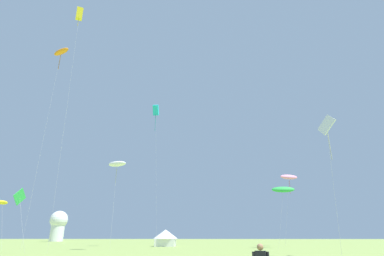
{
  "coord_description": "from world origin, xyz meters",
  "views": [
    {
      "loc": [
        1.28,
        -5.63,
        1.98
      ],
      "look_at": [
        0.0,
        32.0,
        15.59
      ],
      "focal_mm": 27.95,
      "sensor_mm": 36.0,
      "label": 1
    }
  ],
  "objects_px": {
    "kite_yellow_parafoil": "(2,202)",
    "kite_yellow_box": "(79,14)",
    "kite_white_diamond": "(327,127)",
    "festival_tent_center": "(166,237)",
    "kite_white_parafoil": "(117,164)",
    "kite_cyan_box": "(156,110)",
    "observatory_dome": "(58,224)",
    "kite_pink_parafoil": "(289,177)",
    "kite_green_parafoil": "(283,190)",
    "kite_green_diamond": "(20,197)",
    "kite_orange_parafoil": "(61,52)"
  },
  "relations": [
    {
      "from": "kite_orange_parafoil",
      "to": "kite_white_parafoil",
      "type": "height_order",
      "value": "kite_orange_parafoil"
    },
    {
      "from": "kite_orange_parafoil",
      "to": "kite_cyan_box",
      "type": "xyz_separation_m",
      "value": [
        14.88,
        16.07,
        -4.72
      ]
    },
    {
      "from": "kite_yellow_parafoil",
      "to": "observatory_dome",
      "type": "xyz_separation_m",
      "value": [
        -23.94,
        70.11,
        -0.61
      ]
    },
    {
      "from": "kite_pink_parafoil",
      "to": "kite_green_diamond",
      "type": "relative_size",
      "value": 1.81
    },
    {
      "from": "festival_tent_center",
      "to": "observatory_dome",
      "type": "relative_size",
      "value": 0.45
    },
    {
      "from": "kite_pink_parafoil",
      "to": "observatory_dome",
      "type": "xyz_separation_m",
      "value": [
        -71.93,
        50.84,
        -7.66
      ]
    },
    {
      "from": "kite_pink_parafoil",
      "to": "kite_yellow_box",
      "type": "height_order",
      "value": "kite_yellow_box"
    },
    {
      "from": "kite_green_parafoil",
      "to": "kite_white_diamond",
      "type": "bearing_deg",
      "value": -92.65
    },
    {
      "from": "kite_yellow_box",
      "to": "festival_tent_center",
      "type": "xyz_separation_m",
      "value": [
        12.9,
        22.91,
        -35.27
      ]
    },
    {
      "from": "kite_green_parafoil",
      "to": "observatory_dome",
      "type": "distance_m",
      "value": 90.74
    },
    {
      "from": "kite_white_parafoil",
      "to": "kite_green_parafoil",
      "type": "xyz_separation_m",
      "value": [
        27.92,
        8.52,
        -2.92
      ]
    },
    {
      "from": "kite_yellow_box",
      "to": "observatory_dome",
      "type": "bearing_deg",
      "value": 114.08
    },
    {
      "from": "kite_white_parafoil",
      "to": "kite_yellow_box",
      "type": "distance_m",
      "value": 25.98
    },
    {
      "from": "kite_cyan_box",
      "to": "kite_green_parafoil",
      "type": "xyz_separation_m",
      "value": [
        24.62,
        -6.43,
        -18.54
      ]
    },
    {
      "from": "kite_yellow_parafoil",
      "to": "observatory_dome",
      "type": "height_order",
      "value": "observatory_dome"
    },
    {
      "from": "kite_white_diamond",
      "to": "kite_yellow_box",
      "type": "relative_size",
      "value": 0.38
    },
    {
      "from": "kite_white_diamond",
      "to": "kite_white_parafoil",
      "type": "relative_size",
      "value": 1.09
    },
    {
      "from": "kite_white_diamond",
      "to": "kite_cyan_box",
      "type": "bearing_deg",
      "value": 127.53
    },
    {
      "from": "kite_white_parafoil",
      "to": "kite_cyan_box",
      "type": "relative_size",
      "value": 0.45
    },
    {
      "from": "kite_green_diamond",
      "to": "kite_white_diamond",
      "type": "bearing_deg",
      "value": -13.22
    },
    {
      "from": "kite_white_diamond",
      "to": "festival_tent_center",
      "type": "xyz_separation_m",
      "value": [
        -20.76,
        32.56,
        -11.19
      ]
    },
    {
      "from": "kite_orange_parafoil",
      "to": "kite_white_diamond",
      "type": "bearing_deg",
      "value": -20.74
    },
    {
      "from": "kite_yellow_parafoil",
      "to": "kite_yellow_box",
      "type": "relative_size",
      "value": 0.18
    },
    {
      "from": "kite_yellow_box",
      "to": "kite_orange_parafoil",
      "type": "bearing_deg",
      "value": 134.04
    },
    {
      "from": "kite_white_parafoil",
      "to": "observatory_dome",
      "type": "bearing_deg",
      "value": 120.38
    },
    {
      "from": "kite_orange_parafoil",
      "to": "kite_cyan_box",
      "type": "distance_m",
      "value": 22.4
    },
    {
      "from": "kite_green_diamond",
      "to": "kite_white_parafoil",
      "type": "bearing_deg",
      "value": 33.18
    },
    {
      "from": "kite_yellow_parafoil",
      "to": "observatory_dome",
      "type": "distance_m",
      "value": 74.09
    },
    {
      "from": "kite_pink_parafoil",
      "to": "festival_tent_center",
      "type": "xyz_separation_m",
      "value": [
        -25.77,
        -0.68,
        -11.93
      ]
    },
    {
      "from": "observatory_dome",
      "to": "kite_yellow_parafoil",
      "type": "bearing_deg",
      "value": -71.15
    },
    {
      "from": "kite_green_parafoil",
      "to": "observatory_dome",
      "type": "bearing_deg",
      "value": 138.63
    },
    {
      "from": "kite_white_diamond",
      "to": "kite_cyan_box",
      "type": "xyz_separation_m",
      "value": [
        -23.5,
        30.6,
        15.37
      ]
    },
    {
      "from": "kite_yellow_parafoil",
      "to": "kite_green_diamond",
      "type": "height_order",
      "value": "kite_green_diamond"
    },
    {
      "from": "kite_white_diamond",
      "to": "kite_yellow_parafoil",
      "type": "relative_size",
      "value": 2.06
    },
    {
      "from": "observatory_dome",
      "to": "kite_pink_parafoil",
      "type": "bearing_deg",
      "value": -35.25
    },
    {
      "from": "kite_orange_parafoil",
      "to": "observatory_dome",
      "type": "height_order",
      "value": "kite_orange_parafoil"
    },
    {
      "from": "kite_pink_parafoil",
      "to": "kite_white_parafoil",
      "type": "relative_size",
      "value": 1.09
    },
    {
      "from": "kite_pink_parafoil",
      "to": "kite_cyan_box",
      "type": "xyz_separation_m",
      "value": [
        -28.51,
        -2.64,
        14.63
      ]
    },
    {
      "from": "kite_pink_parafoil",
      "to": "kite_cyan_box",
      "type": "distance_m",
      "value": 32.16
    },
    {
      "from": "kite_green_parafoil",
      "to": "observatory_dome",
      "type": "relative_size",
      "value": 0.97
    },
    {
      "from": "kite_white_diamond",
      "to": "kite_cyan_box",
      "type": "relative_size",
      "value": 0.49
    },
    {
      "from": "kite_orange_parafoil",
      "to": "festival_tent_center",
      "type": "distance_m",
      "value": 40.18
    },
    {
      "from": "observatory_dome",
      "to": "festival_tent_center",
      "type": "bearing_deg",
      "value": -48.14
    },
    {
      "from": "kite_yellow_box",
      "to": "kite_green_parafoil",
      "type": "relative_size",
      "value": 3.63
    },
    {
      "from": "kite_white_diamond",
      "to": "festival_tent_center",
      "type": "relative_size",
      "value": 2.99
    },
    {
      "from": "kite_white_diamond",
      "to": "kite_green_diamond",
      "type": "relative_size",
      "value": 1.81
    },
    {
      "from": "kite_pink_parafoil",
      "to": "kite_yellow_parafoil",
      "type": "distance_m",
      "value": 52.19
    },
    {
      "from": "kite_orange_parafoil",
      "to": "kite_yellow_box",
      "type": "distance_m",
      "value": 7.88
    },
    {
      "from": "kite_yellow_parafoil",
      "to": "kite_white_parafoil",
      "type": "bearing_deg",
      "value": 5.91
    },
    {
      "from": "kite_orange_parafoil",
      "to": "kite_cyan_box",
      "type": "relative_size",
      "value": 1.14
    }
  ]
}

